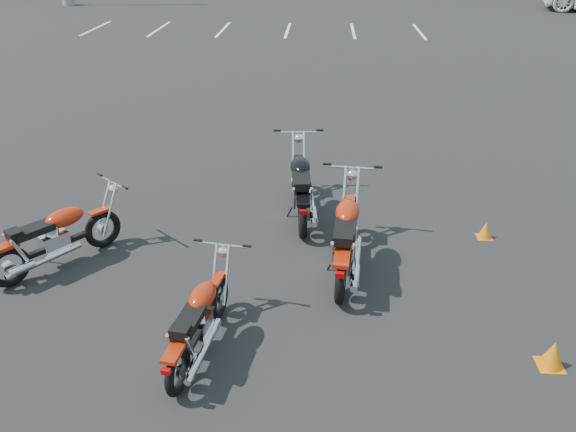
# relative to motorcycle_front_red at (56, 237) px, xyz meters

# --- Properties ---
(ground) EXTENTS (120.00, 120.00, 0.00)m
(ground) POSITION_rel_motorcycle_front_red_xyz_m (3.13, -0.07, -0.47)
(ground) COLOR black
(ground) RESTS_ON ground
(motorcycle_front_red) EXTENTS (1.67, 1.89, 1.04)m
(motorcycle_front_red) POSITION_rel_motorcycle_front_red_xyz_m (0.00, 0.00, 0.00)
(motorcycle_front_red) COLOR black
(motorcycle_front_red) RESTS_ON ground
(motorcycle_second_black) EXTENTS (0.91, 2.35, 1.15)m
(motorcycle_second_black) POSITION_rel_motorcycle_front_red_xyz_m (3.48, 1.84, 0.05)
(motorcycle_second_black) COLOR black
(motorcycle_second_black) RESTS_ON ground
(motorcycle_third_red) EXTENTS (0.75, 1.95, 0.96)m
(motorcycle_third_red) POSITION_rel_motorcycle_front_red_xyz_m (2.44, -1.71, -0.04)
(motorcycle_third_red) COLOR black
(motorcycle_third_red) RESTS_ON ground
(motorcycle_rear_red) EXTENTS (0.93, 2.40, 1.17)m
(motorcycle_rear_red) POSITION_rel_motorcycle_front_red_xyz_m (4.19, 0.18, 0.06)
(motorcycle_rear_red) COLOR black
(motorcycle_rear_red) RESTS_ON ground
(training_cone_near) EXTENTS (0.24, 0.24, 0.28)m
(training_cone_near) POSITION_rel_motorcycle_front_red_xyz_m (6.46, 1.20, -0.33)
(training_cone_near) COLOR orange
(training_cone_near) RESTS_ON ground
(training_cone_far) EXTENTS (0.29, 0.29, 0.35)m
(training_cone_far) POSITION_rel_motorcycle_front_red_xyz_m (6.49, -1.74, -0.30)
(training_cone_far) COLOR orange
(training_cone_far) RESTS_ON ground
(parking_line_stripes) EXTENTS (15.12, 4.00, 0.01)m
(parking_line_stripes) POSITION_rel_motorcycle_front_red_xyz_m (0.63, 19.93, -0.47)
(parking_line_stripes) COLOR silver
(parking_line_stripes) RESTS_ON ground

